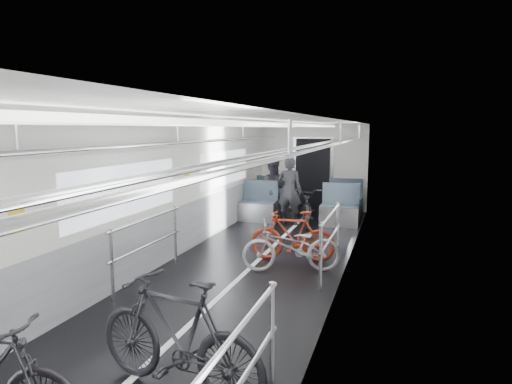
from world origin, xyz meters
TOP-DOWN VIEW (x-y plane):
  - car_shell at (0.00, 1.78)m, footprint 3.02×14.01m
  - bike_right_near at (0.51, -2.33)m, footprint 1.81×0.84m
  - bike_right_mid at (0.69, 1.27)m, footprint 1.67×1.02m
  - bike_right_far at (0.57, 1.87)m, footprint 1.51×0.58m
  - bike_aisle at (0.26, 4.80)m, footprint 0.99×1.87m
  - person_standing at (-0.16, 4.80)m, footprint 0.62×0.43m
  - person_seated at (-0.77, 5.45)m, footprint 0.78×0.63m

SIDE VIEW (x-z plane):
  - bike_right_mid at x=0.69m, z-range 0.00..0.83m
  - bike_right_far at x=0.57m, z-range 0.00..0.88m
  - bike_aisle at x=0.26m, z-range 0.00..0.93m
  - bike_right_near at x=0.51m, z-range 0.00..1.05m
  - person_seated at x=-0.77m, z-range 0.00..1.52m
  - person_standing at x=-0.16m, z-range 0.00..1.63m
  - car_shell at x=0.00m, z-range -0.08..2.33m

